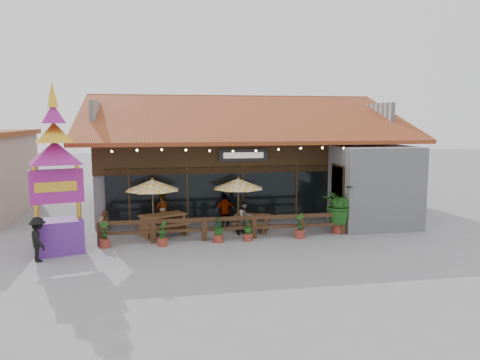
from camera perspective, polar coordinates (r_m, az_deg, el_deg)
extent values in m
plane|color=gray|center=(19.66, 2.82, -6.68)|extent=(100.00, 100.00, 0.00)
cube|color=#B7B7BC|center=(26.08, -0.66, 1.30)|extent=(14.00, 10.00, 4.00)
cube|color=#3B2612|center=(20.74, -2.38, 3.03)|extent=(11.00, 0.16, 1.60)
cube|color=black|center=(20.92, -2.35, -1.62)|extent=(10.00, 0.12, 2.40)
cube|color=#FFD272|center=(21.12, -2.42, -1.54)|extent=(9.80, 0.05, 2.20)
cube|color=#B7B7BC|center=(21.70, 16.08, -0.78)|extent=(3.50, 2.70, 3.60)
cube|color=red|center=(20.79, 11.81, -0.44)|extent=(0.06, 1.20, 1.50)
cube|color=#3B2612|center=(20.79, 11.78, -0.44)|extent=(0.04, 1.34, 1.64)
cube|color=brown|center=(22.49, 0.85, 7.72)|extent=(15.50, 7.05, 2.37)
cube|color=brown|center=(29.39, -1.84, 7.65)|extent=(15.50, 7.05, 2.37)
cube|color=brown|center=(25.96, -0.68, 10.16)|extent=(15.50, 0.30, 0.12)
cube|color=#B7B7BC|center=(25.69, -16.37, 6.94)|extent=(0.20, 9.00, 1.80)
cube|color=#B7B7BC|center=(27.98, 13.71, 7.05)|extent=(0.20, 9.00, 1.80)
cube|color=black|center=(20.79, 0.40, 3.05)|extent=(2.20, 0.10, 0.55)
cube|color=silver|center=(20.73, 0.43, 3.03)|extent=(1.80, 0.02, 0.25)
cube|color=#3B2612|center=(20.71, -13.36, -1.91)|extent=(0.08, 0.08, 2.40)
cube|color=#3B2612|center=(20.73, -6.44, -1.75)|extent=(0.08, 0.08, 2.40)
cube|color=#3B2612|center=(21.05, 0.37, -1.56)|extent=(0.08, 0.08, 2.40)
cube|color=#3B2612|center=(21.65, 6.88, -1.36)|extent=(0.08, 0.08, 2.40)
sphere|color=#EEC983|center=(18.75, -15.35, 3.37)|extent=(0.09, 0.09, 0.09)
sphere|color=#EEC983|center=(18.69, -12.44, 3.57)|extent=(0.09, 0.09, 0.09)
sphere|color=#EEC983|center=(18.68, -9.53, 3.67)|extent=(0.09, 0.09, 0.09)
sphere|color=#EEC983|center=(18.72, -6.61, 3.65)|extent=(0.09, 0.09, 0.09)
sphere|color=#EEC983|center=(18.81, -3.71, 3.57)|extent=(0.09, 0.09, 0.09)
sphere|color=#EEC983|center=(18.94, -0.85, 3.53)|extent=(0.09, 0.09, 0.09)
sphere|color=#EEC983|center=(19.12, 1.96, 3.59)|extent=(0.09, 0.09, 0.09)
sphere|color=#EEC983|center=(19.35, 4.72, 3.73)|extent=(0.09, 0.09, 0.09)
sphere|color=#EEC983|center=(19.61, 7.40, 3.86)|extent=(0.09, 0.09, 0.09)
sphere|color=#EEC983|center=(19.92, 10.01, 3.89)|extent=(0.09, 0.09, 0.09)
sphere|color=#EEC983|center=(20.28, 12.53, 3.81)|extent=(0.09, 0.09, 0.09)
cube|color=#412517|center=(18.69, -16.70, -6.32)|extent=(0.20, 0.20, 0.90)
cube|color=#412517|center=(18.58, -10.53, -6.21)|extent=(0.20, 0.20, 0.90)
cube|color=#412517|center=(18.67, -4.34, -6.04)|extent=(0.20, 0.20, 0.90)
cube|color=#412517|center=(18.98, 1.70, -5.79)|extent=(0.20, 0.20, 0.90)
cube|color=#412517|center=(19.49, 7.49, -5.50)|extent=(0.20, 0.20, 0.90)
cube|color=#412517|center=(20.10, 12.40, -5.21)|extent=(0.20, 0.20, 0.90)
cube|color=#412517|center=(18.69, -1.60, -4.74)|extent=(9.80, 0.16, 0.14)
cube|color=#412517|center=(18.78, -1.60, -5.93)|extent=(9.80, 0.12, 0.12)
cube|color=#412517|center=(19.82, -16.36, -4.34)|extent=(0.16, 2.50, 0.14)
cube|color=#412517|center=(21.02, -16.00, -4.78)|extent=(0.20, 0.20, 0.90)
cylinder|color=brown|center=(19.65, -10.55, -3.42)|extent=(0.06, 0.06, 2.26)
cone|color=yellow|center=(19.49, -10.62, -0.58)|extent=(2.87, 2.87, 0.44)
sphere|color=brown|center=(19.46, -10.64, 0.14)|extent=(0.10, 0.10, 0.10)
cylinder|color=black|center=(19.89, -10.48, -6.55)|extent=(0.43, 0.43, 0.06)
cylinder|color=brown|center=(20.14, -0.21, -3.12)|extent=(0.06, 0.06, 2.20)
cone|color=yellow|center=(19.99, -0.21, -0.43)|extent=(2.58, 2.58, 0.43)
sphere|color=brown|center=(19.96, -0.21, 0.25)|extent=(0.10, 0.10, 0.10)
cylinder|color=black|center=(20.36, -0.21, -6.09)|extent=(0.42, 0.42, 0.06)
cube|color=brown|center=(19.69, -9.44, -4.22)|extent=(2.02, 1.54, 0.07)
cube|color=brown|center=(19.46, -11.55, -5.69)|extent=(0.41, 0.77, 0.85)
cube|color=brown|center=(20.13, -7.35, -5.16)|extent=(0.41, 0.77, 0.85)
cube|color=brown|center=(19.21, -8.61, -5.55)|extent=(1.80, 1.05, 0.06)
cube|color=brown|center=(20.32, -10.18, -4.87)|extent=(1.80, 1.05, 0.06)
cube|color=brown|center=(20.15, 1.46, -4.32)|extent=(1.64, 1.21, 0.06)
cube|color=brown|center=(20.35, -0.34, -5.19)|extent=(0.32, 0.63, 0.69)
cube|color=brown|center=(20.12, 3.28, -5.35)|extent=(0.32, 0.63, 0.69)
cube|color=brown|center=(19.72, 1.19, -5.41)|extent=(1.47, 0.81, 0.05)
cube|color=brown|center=(20.70, 1.72, -4.79)|extent=(1.47, 0.81, 0.05)
cube|color=#5A2487|center=(18.18, -21.16, -6.39)|extent=(1.87, 1.58, 1.21)
cube|color=#9B1C80|center=(17.85, -21.43, -0.71)|extent=(1.82, 0.71, 1.21)
cube|color=gold|center=(17.71, -21.52, -0.78)|extent=(1.37, 0.39, 0.35)
cylinder|color=gold|center=(18.03, -23.61, -1.39)|extent=(0.16, 0.16, 2.02)
cylinder|color=gold|center=(17.75, -19.16, -1.31)|extent=(0.16, 0.16, 2.02)
pyramid|color=#9B1C80|center=(17.71, -21.68, 4.47)|extent=(2.96, 2.96, 0.81)
pyramid|color=gold|center=(17.69, -21.78, 6.59)|extent=(2.10, 2.10, 0.71)
pyramid|color=#9B1C80|center=(17.70, -21.89, 8.72)|extent=(1.36, 1.36, 0.71)
pyramid|color=gold|center=(17.74, -22.01, 11.16)|extent=(0.62, 0.62, 0.91)
cylinder|color=maroon|center=(20.33, 11.93, -5.77)|extent=(0.56, 0.56, 0.41)
imported|color=#205017|center=(20.12, 12.01, -2.85)|extent=(1.91, 1.81, 1.69)
sphere|color=#205017|center=(20.14, 12.46, -3.78)|extent=(0.56, 0.56, 0.56)
sphere|color=#205017|center=(20.22, 11.56, -3.17)|extent=(0.49, 0.49, 0.49)
imported|color=#3B2612|center=(20.34, -9.43, -3.94)|extent=(0.71, 0.63, 1.63)
imported|color=#3B2612|center=(19.56, 0.59, -4.60)|extent=(0.87, 0.81, 1.43)
imported|color=#3B2612|center=(20.68, -1.79, -3.79)|extent=(0.92, 0.43, 1.53)
imported|color=black|center=(17.28, -23.40, -6.66)|extent=(0.96, 1.14, 1.53)
cylinder|color=maroon|center=(18.44, -16.15, -7.40)|extent=(0.41, 0.41, 0.33)
imported|color=#205017|center=(18.32, -16.20, -5.88)|extent=(0.37, 0.26, 0.68)
cylinder|color=maroon|center=(18.16, -9.42, -7.46)|extent=(0.39, 0.39, 0.31)
imported|color=#205017|center=(18.04, -9.45, -6.00)|extent=(0.32, 0.38, 0.64)
cylinder|color=maroon|center=(18.45, -2.67, -7.12)|extent=(0.39, 0.39, 0.31)
imported|color=#205017|center=(18.34, -2.68, -5.67)|extent=(0.77, 0.77, 0.65)
cylinder|color=maroon|center=(18.66, 0.97, -6.99)|extent=(0.36, 0.36, 0.29)
imported|color=#205017|center=(18.55, 0.97, -5.68)|extent=(0.46, 0.46, 0.59)
cylinder|color=maroon|center=(19.21, 7.30, -6.56)|extent=(0.42, 0.42, 0.33)
imported|color=#205017|center=(19.09, 7.33, -5.06)|extent=(0.42, 0.44, 0.69)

